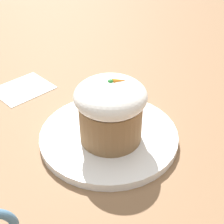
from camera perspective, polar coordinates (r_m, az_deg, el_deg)
The scene contains 5 objects.
ground_plane at distance 0.49m, azimuth -0.56°, elevation -4.87°, with size 4.00×4.00×0.00m, color #846042.
dessert_plate at distance 0.48m, azimuth -0.57°, elevation -4.31°, with size 0.21×0.21×0.01m.
carrot_cake at distance 0.44m, azimuth 0.00°, elevation 0.57°, with size 0.10×0.10×0.10m.
spoon at distance 0.48m, azimuth -2.42°, elevation -2.79°, with size 0.03×0.12×0.01m.
paper_napkin at distance 0.63m, azimuth -15.93°, elevation 4.16°, with size 0.13×0.13×0.00m.
Camera 1 is at (-0.08, -0.36, 0.32)m, focal length 50.00 mm.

